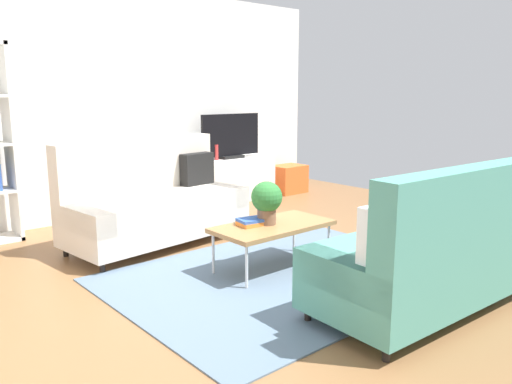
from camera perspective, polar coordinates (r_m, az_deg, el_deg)
ground_plane at (r=4.79m, az=0.79°, el=-8.23°), size 7.68×7.68×0.00m
wall_far at (r=6.87m, az=-15.08°, el=9.61°), size 6.40×0.12×2.90m
area_rug at (r=4.55m, az=3.13°, el=-9.25°), size 2.90×2.20×0.01m
couch_beige at (r=5.49m, az=-11.28°, el=-1.15°), size 1.98×1.05×1.10m
couch_green at (r=3.95m, az=19.23°, el=-6.36°), size 1.94×0.93×1.10m
coffee_table at (r=4.60m, az=1.91°, el=-3.94°), size 1.10×0.56×0.42m
tv_console at (r=7.50m, az=-2.90°, el=1.39°), size 1.40×0.44×0.64m
tv at (r=7.41m, az=-2.85°, el=6.20°), size 1.00×0.20×0.64m
storage_trunk at (r=8.16m, az=3.65°, el=1.47°), size 0.52×0.40×0.44m
potted_plant at (r=4.55m, az=1.21°, el=-0.90°), size 0.28×0.28×0.39m
table_book_0 at (r=4.55m, az=-0.45°, el=-3.51°), size 0.26×0.20×0.04m
table_book_1 at (r=4.55m, az=-0.45°, el=-3.13°), size 0.27×0.22×0.03m
vase_0 at (r=7.15m, az=-6.86°, el=4.00°), size 0.10×0.10×0.14m
vase_1 at (r=7.24m, az=-5.84°, el=4.16°), size 0.09×0.09×0.15m
bottle_0 at (r=7.25m, az=-4.46°, el=4.45°), size 0.06×0.06×0.22m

